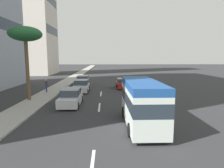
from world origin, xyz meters
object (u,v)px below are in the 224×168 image
object	(u,v)px
car_lead	(122,83)
pedestrian_near_lamp	(46,85)
minibus_fourth	(142,101)
car_fifth	(71,97)
palm_tree	(25,36)
car_second	(83,81)
car_third	(82,86)

from	to	relation	value
car_lead	pedestrian_near_lamp	xyz separation A→B (m)	(-3.95, 10.48, 0.38)
pedestrian_near_lamp	minibus_fourth	bearing A→B (deg)	-67.99
minibus_fourth	car_fifth	xyz separation A→B (m)	(5.96, 5.94, -0.94)
minibus_fourth	palm_tree	xyz separation A→B (m)	(7.96, 10.88, 5.28)
car_lead	palm_tree	world-z (taller)	palm_tree
car_fifth	pedestrian_near_lamp	distance (m)	7.84
pedestrian_near_lamp	palm_tree	distance (m)	7.41
car_lead	pedestrian_near_lamp	distance (m)	11.20
car_lead	minibus_fourth	distance (m)	16.41
car_lead	car_second	bearing A→B (deg)	63.79
car_lead	car_third	world-z (taller)	car_third
car_third	car_second	bearing A→B (deg)	-174.74
car_lead	car_fifth	size ratio (longest dim) A/B	0.91
car_fifth	car_second	bearing A→B (deg)	-178.14
car_third	palm_tree	distance (m)	9.68
car_lead	car_third	xyz separation A→B (m)	(-3.00, 5.95, 0.05)
car_third	car_fifth	xyz separation A→B (m)	(-7.43, 0.13, -0.01)
car_lead	car_fifth	world-z (taller)	car_fifth
pedestrian_near_lamp	car_fifth	bearing A→B (deg)	-73.56
car_second	car_fifth	xyz separation A→B (m)	(-13.64, -0.44, -0.00)
car_lead	car_second	world-z (taller)	car_second
car_lead	car_second	size ratio (longest dim) A/B	0.90
minibus_fourth	pedestrian_near_lamp	world-z (taller)	minibus_fourth
minibus_fourth	palm_tree	world-z (taller)	palm_tree
car_third	minibus_fourth	distance (m)	14.62
car_fifth	palm_tree	world-z (taller)	palm_tree
minibus_fourth	pedestrian_near_lamp	distance (m)	16.19
car_fifth	minibus_fourth	bearing A→B (deg)	44.95
car_third	car_fifth	distance (m)	7.43
pedestrian_near_lamp	palm_tree	xyz separation A→B (m)	(-4.47, 0.53, 5.89)
car_lead	palm_tree	distance (m)	15.21
car_lead	pedestrian_near_lamp	bearing A→B (deg)	110.65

